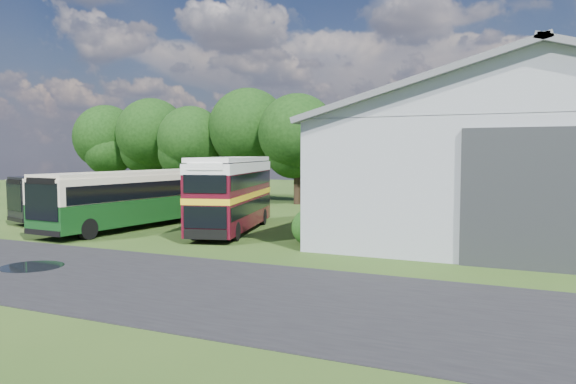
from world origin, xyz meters
The scene contains 16 objects.
ground centered at (0.00, 0.00, 0.00)m, with size 120.00×120.00×0.00m, color #1E3812.
asphalt_road centered at (3.00, -3.00, 0.00)m, with size 60.00×8.00×0.02m, color black.
puddle centered at (-1.50, -3.00, 0.00)m, with size 2.20×2.20×0.01m, color black.
storage_shed centered at (15.00, 15.98, 4.17)m, with size 18.80×24.80×8.15m.
tree_far_left centered at (-23.00, 24.00, 5.56)m, with size 6.12×6.12×8.64m.
tree_left_a centered at (-18.00, 24.50, 5.87)m, with size 6.46×6.46×9.12m.
tree_left_b centered at (-13.00, 23.50, 5.25)m, with size 5.78×5.78×8.16m.
tree_mid centered at (-8.00, 24.80, 6.18)m, with size 6.80×6.80×9.60m.
tree_right_a centered at (-3.00, 23.80, 5.69)m, with size 6.26×6.26×8.83m.
tree_right_b centered at (2.00, 24.60, 5.44)m, with size 5.98×5.98×8.45m.
shrub_front centered at (5.60, 6.00, 0.00)m, with size 1.70×1.70×1.70m, color #194714.
shrub_mid centered at (5.60, 8.00, 0.00)m, with size 1.60×1.60×1.60m, color #194714.
shrub_back centered at (5.60, 10.00, 0.00)m, with size 1.80×1.80×1.80m, color #194714.
bus_green_single centered at (-5.30, 6.76, 1.65)m, with size 3.39×11.42×3.11m.
bus_maroon_double centered at (0.34, 7.97, 1.94)m, with size 4.64×9.32×3.89m.
bus_dark_single centered at (-9.97, 9.20, 1.47)m, with size 5.38×10.22×2.76m.
Camera 1 is at (15.30, -17.17, 4.11)m, focal length 35.00 mm.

